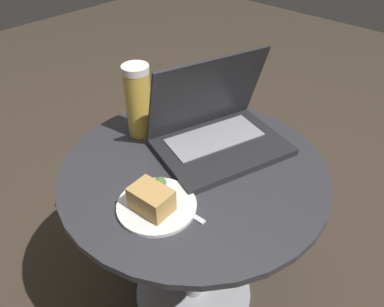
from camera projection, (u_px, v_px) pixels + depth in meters
name	position (u px, v px, depth m)	size (l,w,h in m)	color
ground_plane	(193.00, 291.00, 1.30)	(6.00, 6.00, 0.00)	#382D23
table	(194.00, 209.00, 1.05)	(0.69, 0.69, 0.57)	#9E9EA3
laptop	(216.00, 129.00, 1.00)	(0.39, 0.33, 0.25)	#232326
beer_glass	(138.00, 101.00, 1.02)	(0.07, 0.07, 0.21)	gold
snack_plate	(154.00, 201.00, 0.83)	(0.18, 0.18, 0.06)	silver
fork	(172.00, 202.00, 0.85)	(0.03, 0.17, 0.00)	silver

